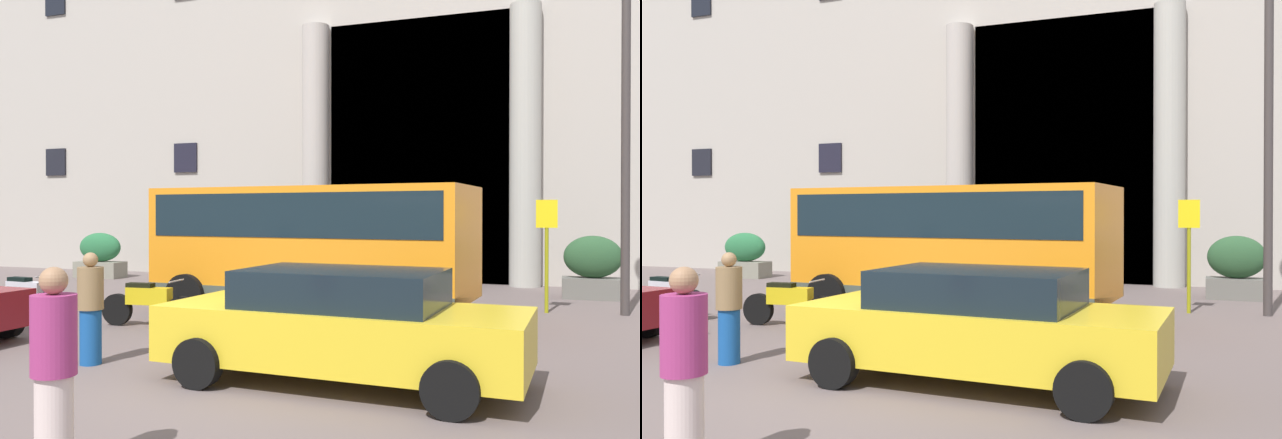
{
  "view_description": "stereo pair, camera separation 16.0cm",
  "coord_description": "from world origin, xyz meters",
  "views": [
    {
      "loc": [
        3.73,
        -7.05,
        2.13
      ],
      "look_at": [
        -1.37,
        6.99,
        1.99
      ],
      "focal_mm": 36.44,
      "sensor_mm": 36.0,
      "label": 1
    },
    {
      "loc": [
        3.88,
        -6.99,
        2.13
      ],
      "look_at": [
        -1.37,
        6.99,
        1.99
      ],
      "focal_mm": 36.44,
      "sensor_mm": 36.0,
      "label": 2
    }
  ],
  "objects": [
    {
      "name": "lamppost_plaza_centre",
      "position": [
        5.1,
        7.85,
        4.35
      ],
      "size": [
        0.4,
        0.4,
        7.45
      ],
      "color": "#3E3736",
      "rests_on": "ground_plane"
    },
    {
      "name": "pedestrian_woman_with_bag",
      "position": [
        -0.04,
        -2.91,
        0.86
      ],
      "size": [
        0.36,
        0.36,
        1.71
      ],
      "rotation": [
        0.0,
        0.0,
        1.32
      ],
      "color": "beige",
      "rests_on": "ground_plane"
    },
    {
      "name": "motorcycle_near_kerb",
      "position": [
        -6.49,
        3.34,
        0.46
      ],
      "size": [
        2.03,
        0.55,
        0.89
      ],
      "rotation": [
        0.0,
        0.0,
        -0.1
      ],
      "color": "black",
      "rests_on": "ground_plane"
    },
    {
      "name": "office_building_facade",
      "position": [
        -0.0,
        17.48,
        9.33
      ],
      "size": [
        35.93,
        9.7,
        18.67
      ],
      "color": "#B1A99E",
      "rests_on": "ground_plane"
    },
    {
      "name": "bus_stop_sign",
      "position": [
        3.56,
        7.65,
        1.51
      ],
      "size": [
        0.44,
        0.08,
        2.43
      ],
      "color": "#929516",
      "rests_on": "ground_plane"
    },
    {
      "name": "white_taxi_kerbside",
      "position": [
        1.22,
        0.67,
        0.74
      ],
      "size": [
        4.61,
        2.18,
        1.43
      ],
      "rotation": [
        0.0,
        0.0,
        -0.05
      ],
      "color": "gold",
      "rests_on": "ground_plane"
    },
    {
      "name": "motorcycle_far_end",
      "position": [
        1.31,
        3.1,
        0.46
      ],
      "size": [
        2.04,
        0.55,
        0.89
      ],
      "rotation": [
        0.0,
        0.0,
        0.01
      ],
      "color": "black",
      "rests_on": "ground_plane"
    },
    {
      "name": "hedge_planter_far_east",
      "position": [
        -4.05,
        10.7,
        0.74
      ],
      "size": [
        2.05,
        0.81,
        1.54
      ],
      "color": "gray",
      "rests_on": "ground_plane"
    },
    {
      "name": "pedestrian_man_red_shirt",
      "position": [
        -2.44,
        0.44,
        0.79
      ],
      "size": [
        0.36,
        0.36,
        1.58
      ],
      "rotation": [
        0.0,
        0.0,
        1.67
      ],
      "color": "#154A93",
      "rests_on": "ground_plane"
    },
    {
      "name": "hedge_planter_entrance_right",
      "position": [
        4.61,
        10.49,
        0.76
      ],
      "size": [
        1.44,
        0.81,
        1.58
      ],
      "color": "#65635C",
      "rests_on": "ground_plane"
    },
    {
      "name": "orange_minibus",
      "position": [
        -0.98,
        5.5,
        1.6
      ],
      "size": [
        6.63,
        3.17,
        2.66
      ],
      "rotation": [
        0.0,
        0.0,
        -0.08
      ],
      "color": "orange",
      "rests_on": "ground_plane"
    },
    {
      "name": "scooter_by_planter",
      "position": [
        -3.49,
        3.28,
        0.46
      ],
      "size": [
        1.96,
        0.55,
        0.89
      ],
      "rotation": [
        0.0,
        0.0,
        0.08
      ],
      "color": "black",
      "rests_on": "ground_plane"
    },
    {
      "name": "hedge_planter_entrance_left",
      "position": [
        -10.48,
        10.66,
        0.72
      ],
      "size": [
        1.64,
        0.73,
        1.49
      ],
      "color": "gray",
      "rests_on": "ground_plane"
    },
    {
      "name": "ground_plane",
      "position": [
        0.0,
        0.0,
        -0.06
      ],
      "size": [
        80.0,
        64.0,
        0.12
      ],
      "primitive_type": "cube",
      "color": "#655755"
    }
  ]
}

